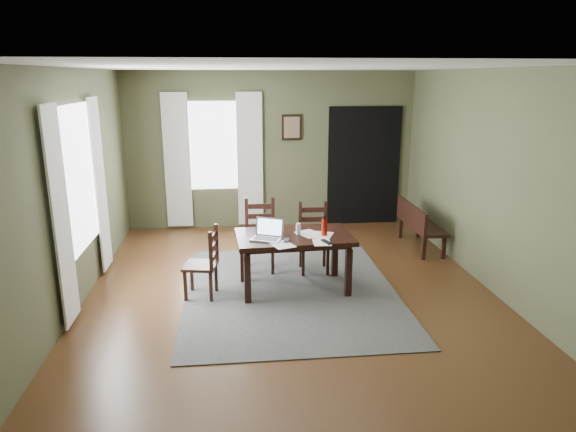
{
  "coord_description": "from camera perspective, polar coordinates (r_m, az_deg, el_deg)",
  "views": [
    {
      "loc": [
        -0.67,
        -5.9,
        2.6
      ],
      "look_at": [
        0.0,
        0.3,
        0.9
      ],
      "focal_mm": 32.0,
      "sensor_mm": 36.0,
      "label": 1
    }
  ],
  "objects": [
    {
      "name": "doorway_back",
      "position": [
        9.3,
        8.42,
        5.5
      ],
      "size": [
        1.3,
        0.03,
        2.1
      ],
      "color": "black",
      "rests_on": "ground"
    },
    {
      "name": "chair_end",
      "position": [
        6.26,
        -9.29,
        -5.24
      ],
      "size": [
        0.44,
        0.44,
        0.87
      ],
      "rotation": [
        0.0,
        0.0,
        -1.75
      ],
      "color": "black",
      "rests_on": "rug"
    },
    {
      "name": "paper_c",
      "position": [
        6.36,
        2.38,
        -1.98
      ],
      "size": [
        0.37,
        0.4,
        0.0
      ],
      "primitive_type": "cube",
      "rotation": [
        0.0,
        0.0,
        0.49
      ],
      "color": "white",
      "rests_on": "dining_table"
    },
    {
      "name": "curtain_back_left",
      "position": [
        9.0,
        -12.21,
        5.97
      ],
      "size": [
        0.44,
        0.03,
        2.3
      ],
      "color": "silver",
      "rests_on": "ground"
    },
    {
      "name": "rug",
      "position": [
        6.48,
        0.29,
        -8.35
      ],
      "size": [
        2.6,
        3.2,
        0.01
      ],
      "color": "#434343",
      "rests_on": "ground"
    },
    {
      "name": "paper_b",
      "position": [
        6.04,
        3.78,
        -2.94
      ],
      "size": [
        0.22,
        0.27,
        0.0
      ],
      "primitive_type": "cube",
      "rotation": [
        0.0,
        0.0,
        -0.04
      ],
      "color": "white",
      "rests_on": "dining_table"
    },
    {
      "name": "laptop",
      "position": [
        6.16,
        -2.25,
        -1.95
      ],
      "size": [
        0.43,
        0.39,
        0.24
      ],
      "rotation": [
        0.0,
        0.0,
        -0.42
      ],
      "color": "#B7B7BC",
      "rests_on": "dining_table"
    },
    {
      "name": "drinking_glass",
      "position": [
        6.32,
        1.16,
        -1.44
      ],
      "size": [
        0.08,
        0.08,
        0.14
      ],
      "primitive_type": "cylinder",
      "rotation": [
        0.0,
        0.0,
        0.32
      ],
      "color": "silver",
      "rests_on": "dining_table"
    },
    {
      "name": "curtain_left_near",
      "position": [
        5.74,
        -23.92,
        -0.21
      ],
      "size": [
        0.03,
        0.48,
        2.3
      ],
      "color": "silver",
      "rests_on": "ground"
    },
    {
      "name": "computer_mouse",
      "position": [
        6.04,
        -0.18,
        -2.74
      ],
      "size": [
        0.08,
        0.11,
        0.03
      ],
      "primitive_type": "cube",
      "rotation": [
        0.0,
        0.0,
        -0.23
      ],
      "color": "#3F3F42",
      "rests_on": "dining_table"
    },
    {
      "name": "window_back",
      "position": [
        8.95,
        -8.3,
        7.72
      ],
      "size": [
        1.0,
        0.01,
        1.5
      ],
      "color": "white",
      "rests_on": "ground"
    },
    {
      "name": "ground",
      "position": [
        6.48,
        0.29,
        -8.44
      ],
      "size": [
        5.0,
        6.0,
        0.01
      ],
      "color": "#492C16"
    },
    {
      "name": "water_bottle",
      "position": [
        6.27,
        4.07,
        -1.18
      ],
      "size": [
        0.09,
        0.09,
        0.25
      ],
      "rotation": [
        0.0,
        0.0,
        0.28
      ],
      "color": "#98180B",
      "rests_on": "dining_table"
    },
    {
      "name": "curtain_back_right",
      "position": [
        8.95,
        -4.25,
        6.23
      ],
      "size": [
        0.44,
        0.03,
        2.3
      ],
      "color": "silver",
      "rests_on": "ground"
    },
    {
      "name": "paper_d",
      "position": [
        6.31,
        3.82,
        -2.14
      ],
      "size": [
        0.33,
        0.37,
        0.0
      ],
      "primitive_type": "cube",
      "rotation": [
        0.0,
        0.0,
        -0.39
      ],
      "color": "white",
      "rests_on": "dining_table"
    },
    {
      "name": "dining_table",
      "position": [
        6.34,
        0.67,
        -2.85
      ],
      "size": [
        1.46,
        0.92,
        0.71
      ],
      "rotation": [
        0.0,
        0.0,
        0.06
      ],
      "color": "black",
      "rests_on": "rug"
    },
    {
      "name": "chair_back_right",
      "position": [
        7.02,
        2.87,
        -2.5
      ],
      "size": [
        0.42,
        0.42,
        0.94
      ],
      "rotation": [
        0.0,
        0.0,
        -0.03
      ],
      "color": "black",
      "rests_on": "rug"
    },
    {
      "name": "tv_remote",
      "position": [
        6.03,
        4.29,
        -2.89
      ],
      "size": [
        0.11,
        0.19,
        0.02
      ],
      "primitive_type": "cube",
      "rotation": [
        0.0,
        0.0,
        0.34
      ],
      "color": "black",
      "rests_on": "dining_table"
    },
    {
      "name": "bench",
      "position": [
        8.2,
        14.24,
        -0.63
      ],
      "size": [
        0.4,
        1.25,
        0.7
      ],
      "rotation": [
        0.0,
        0.0,
        1.57
      ],
      "color": "black",
      "rests_on": "ground"
    },
    {
      "name": "window_left",
      "position": [
        6.46,
        -22.29,
        3.86
      ],
      "size": [
        0.01,
        1.3,
        1.7
      ],
      "color": "white",
      "rests_on": "ground"
    },
    {
      "name": "paper_e",
      "position": [
        5.94,
        -0.64,
        -3.21
      ],
      "size": [
        0.32,
        0.36,
        0.0
      ],
      "primitive_type": "cube",
      "rotation": [
        0.0,
        0.0,
        0.35
      ],
      "color": "white",
      "rests_on": "dining_table"
    },
    {
      "name": "framed_picture",
      "position": [
        8.96,
        0.41,
        9.82
      ],
      "size": [
        0.34,
        0.03,
        0.44
      ],
      "color": "black",
      "rests_on": "ground"
    },
    {
      "name": "room_shell",
      "position": [
        5.99,
        0.31,
        7.6
      ],
      "size": [
        5.02,
        6.02,
        2.71
      ],
      "color": "#4B4F33",
      "rests_on": "ground"
    },
    {
      "name": "curtain_left_far",
      "position": [
        7.28,
        -20.15,
        3.23
      ],
      "size": [
        0.03,
        0.48,
        2.3
      ],
      "color": "silver",
      "rests_on": "ground"
    },
    {
      "name": "chair_back_left",
      "position": [
        7.06,
        -3.14,
        -2.23
      ],
      "size": [
        0.46,
        0.46,
        0.98
      ],
      "rotation": [
        0.0,
        0.0,
        -0.08
      ],
      "color": "black",
      "rests_on": "rug"
    }
  ]
}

